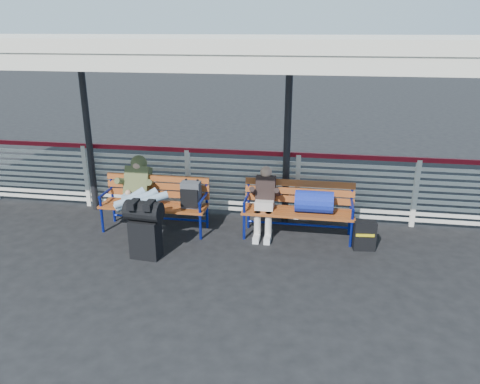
% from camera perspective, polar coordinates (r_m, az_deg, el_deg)
% --- Properties ---
extents(ground, '(60.00, 60.00, 0.00)m').
position_cam_1_polar(ground, '(7.21, -10.25, -7.94)').
color(ground, black).
rests_on(ground, ground).
extents(fence, '(12.08, 0.08, 1.24)m').
position_cam_1_polar(fence, '(8.63, -6.34, 1.66)').
color(fence, silver).
rests_on(fence, ground).
extents(canopy, '(12.60, 3.60, 3.16)m').
position_cam_1_polar(canopy, '(7.25, -9.37, 17.31)').
color(canopy, silver).
rests_on(canopy, ground).
extents(luggage_stack, '(0.57, 0.35, 0.90)m').
position_cam_1_polar(luggage_stack, '(7.07, -11.54, -4.23)').
color(luggage_stack, black).
rests_on(luggage_stack, ground).
extents(bench_left, '(1.80, 0.56, 0.92)m').
position_cam_1_polar(bench_left, '(7.94, -9.10, -0.64)').
color(bench_left, '#A1511F').
rests_on(bench_left, ground).
extents(bench_right, '(1.80, 0.56, 0.92)m').
position_cam_1_polar(bench_right, '(7.62, 8.13, -1.33)').
color(bench_right, '#A1511F').
rests_on(bench_right, ground).
extents(traveler_man, '(0.94, 1.64, 0.77)m').
position_cam_1_polar(traveler_man, '(7.69, -12.28, -0.36)').
color(traveler_man, '#8BA0BB').
rests_on(traveler_man, ground).
extents(companion_person, '(0.32, 0.66, 1.15)m').
position_cam_1_polar(companion_person, '(7.66, 3.02, -1.08)').
color(companion_person, beige).
rests_on(companion_person, ground).
extents(suitcase_side, '(0.35, 0.24, 0.46)m').
position_cam_1_polar(suitcase_side, '(7.53, 14.93, -5.14)').
color(suitcase_side, black).
rests_on(suitcase_side, ground).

